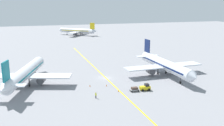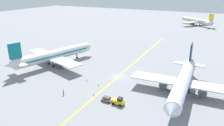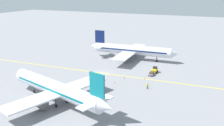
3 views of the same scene
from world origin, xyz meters
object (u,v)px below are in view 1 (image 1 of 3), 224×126
object	(u,v)px
baggage_cart_trailing	(134,89)
ground_crew_worker	(96,95)
baggage_tug_white	(145,87)
traffic_cone_by_wingtip	(141,68)
airplane_adjacent_stand	(164,65)
traffic_cone_mid_apron	(106,85)
airplane_distant_taxiing	(77,31)
traffic_cone_far_edge	(119,91)
airplane_at_gate	(25,73)
traffic_cone_near_nose	(90,86)

from	to	relation	value
baggage_cart_trailing	ground_crew_worker	size ratio (longest dim) A/B	1.56
baggage_tug_white	traffic_cone_by_wingtip	bearing A→B (deg)	69.65
airplane_adjacent_stand	baggage_cart_trailing	size ratio (longest dim) A/B	13.54
baggage_tug_white	traffic_cone_mid_apron	xyz separation A→B (m)	(-9.71, 6.87, -0.63)
airplane_distant_taxiing	baggage_cart_trailing	bearing A→B (deg)	-92.08
airplane_adjacent_stand	traffic_cone_far_edge	xyz separation A→B (m)	(-20.45, -11.77, -3.43)
traffic_cone_by_wingtip	traffic_cone_far_edge	size ratio (longest dim) A/B	1.00
airplane_at_gate	airplane_distant_taxiing	xyz separation A→B (m)	(34.49, 113.64, -0.37)
traffic_cone_mid_apron	baggage_cart_trailing	bearing A→B (deg)	-46.76
ground_crew_worker	traffic_cone_near_nose	world-z (taller)	ground_crew_worker
airplane_adjacent_stand	airplane_distant_taxiing	distance (m)	116.28
traffic_cone_near_nose	traffic_cone_by_wingtip	distance (m)	27.48
airplane_adjacent_stand	traffic_cone_by_wingtip	size ratio (longest dim) A/B	64.56
baggage_tug_white	baggage_cart_trailing	world-z (taller)	baggage_tug_white
airplane_at_gate	traffic_cone_far_edge	bearing A→B (deg)	-28.62
airplane_at_gate	ground_crew_worker	bearing A→B (deg)	-43.54
baggage_tug_white	traffic_cone_by_wingtip	world-z (taller)	baggage_tug_white
ground_crew_worker	traffic_cone_by_wingtip	distance (m)	34.48
traffic_cone_by_wingtip	ground_crew_worker	bearing A→B (deg)	-133.22
baggage_tug_white	traffic_cone_far_edge	xyz separation A→B (m)	(-7.74, 1.06, -0.63)
traffic_cone_near_nose	traffic_cone_by_wingtip	xyz separation A→B (m)	(23.08, 14.92, 0.00)
baggage_cart_trailing	traffic_cone_by_wingtip	world-z (taller)	baggage_cart_trailing
baggage_cart_trailing	traffic_cone_near_nose	size ratio (longest dim) A/B	4.77
airplane_at_gate	traffic_cone_by_wingtip	world-z (taller)	airplane_at_gate
traffic_cone_by_wingtip	traffic_cone_mid_apron	bearing A→B (deg)	-138.61
airplane_adjacent_stand	traffic_cone_far_edge	bearing A→B (deg)	-150.08
baggage_cart_trailing	traffic_cone_mid_apron	distance (m)	9.37
baggage_cart_trailing	traffic_cone_by_wingtip	xyz separation A→B (m)	(11.79, 22.86, -0.49)
airplane_at_gate	traffic_cone_by_wingtip	size ratio (longest dim) A/B	63.31
airplane_distant_taxiing	traffic_cone_far_edge	xyz separation A→B (m)	(-9.10, -127.49, -3.06)
airplane_at_gate	baggage_tug_white	size ratio (longest dim) A/B	11.52
airplane_at_gate	baggage_cart_trailing	size ratio (longest dim) A/B	13.28
airplane_adjacent_stand	traffic_cone_by_wingtip	world-z (taller)	airplane_adjacent_stand
baggage_tug_white	traffic_cone_mid_apron	distance (m)	11.91
baggage_tug_white	ground_crew_worker	distance (m)	15.27
traffic_cone_mid_apron	ground_crew_worker	bearing A→B (deg)	-120.75
baggage_tug_white	traffic_cone_near_nose	world-z (taller)	baggage_tug_white
baggage_cart_trailing	traffic_cone_by_wingtip	distance (m)	25.73
baggage_tug_white	baggage_cart_trailing	size ratio (longest dim) A/B	1.15
baggage_cart_trailing	ground_crew_worker	distance (m)	12.03
traffic_cone_far_edge	airplane_at_gate	bearing A→B (deg)	151.38
traffic_cone_near_nose	traffic_cone_by_wingtip	world-z (taller)	same
traffic_cone_near_nose	traffic_cone_mid_apron	bearing A→B (deg)	-13.01
traffic_cone_mid_apron	traffic_cone_by_wingtip	size ratio (longest dim) A/B	1.00
airplane_adjacent_stand	airplane_at_gate	bearing A→B (deg)	177.39
traffic_cone_mid_apron	traffic_cone_by_wingtip	xyz separation A→B (m)	(18.21, 16.04, 0.00)
baggage_tug_white	traffic_cone_far_edge	world-z (taller)	baggage_tug_white
traffic_cone_by_wingtip	airplane_at_gate	bearing A→B (deg)	-169.12
airplane_distant_taxiing	airplane_at_gate	bearing A→B (deg)	-106.88
ground_crew_worker	traffic_cone_far_edge	world-z (taller)	ground_crew_worker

